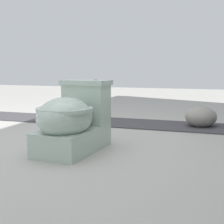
% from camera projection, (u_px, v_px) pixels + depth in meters
% --- Properties ---
extents(ground_plane, '(14.00, 14.00, 0.00)m').
position_uv_depth(ground_plane, '(69.00, 148.00, 2.35)').
color(ground_plane, '#A8A59E').
extents(gravel_strip, '(0.56, 8.00, 0.01)m').
position_uv_depth(gravel_strip, '(161.00, 125.00, 3.26)').
color(gravel_strip, '#423F44').
rests_on(gravel_strip, ground).
extents(toilet, '(0.66, 0.43, 0.52)m').
position_uv_depth(toilet, '(72.00, 121.00, 2.24)').
color(toilet, '#B2C6B7').
rests_on(toilet, ground).
extents(boulder_near, '(0.44, 0.44, 0.21)m').
position_uv_depth(boulder_near, '(201.00, 117.00, 3.16)').
color(boulder_near, gray).
rests_on(boulder_near, ground).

